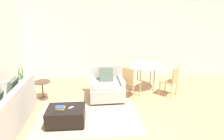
% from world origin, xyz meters
% --- Properties ---
extents(ground_plane, '(20.00, 20.00, 0.00)m').
position_xyz_m(ground_plane, '(0.00, 0.00, 0.00)').
color(ground_plane, tan).
extents(wall_back, '(12.00, 0.06, 2.75)m').
position_xyz_m(wall_back, '(0.00, 3.81, 1.38)').
color(wall_back, silver).
rests_on(wall_back, ground_plane).
extents(area_rug, '(2.43, 1.78, 0.01)m').
position_xyz_m(area_rug, '(-0.76, 0.93, 0.00)').
color(area_rug, tan).
rests_on(area_rug, ground_plane).
extents(couch, '(0.83, 2.02, 0.94)m').
position_xyz_m(couch, '(-2.52, 0.59, 0.32)').
color(couch, '#B2ADA3').
rests_on(couch, ground_plane).
extents(armchair, '(0.97, 0.96, 0.87)m').
position_xyz_m(armchair, '(-0.27, 1.89, 0.34)').
color(armchair, '#B2ADA3').
rests_on(armchair, ground_plane).
extents(ottoman, '(0.82, 0.61, 0.38)m').
position_xyz_m(ottoman, '(-1.24, 0.61, 0.21)').
color(ottoman, black).
rests_on(ottoman, ground_plane).
extents(book_stack, '(0.21, 0.18, 0.05)m').
position_xyz_m(book_stack, '(-1.35, 0.60, 0.41)').
color(book_stack, gold).
rests_on(book_stack, ottoman).
extents(tv_remote_primary, '(0.13, 0.12, 0.01)m').
position_xyz_m(tv_remote_primary, '(-1.12, 0.63, 0.39)').
color(tv_remote_primary, '#B7B7BC').
rests_on(tv_remote_primary, ottoman).
extents(potted_plant, '(0.32, 0.32, 1.13)m').
position_xyz_m(potted_plant, '(-2.60, 1.92, 0.30)').
color(potted_plant, brown).
rests_on(potted_plant, ground_plane).
extents(side_table, '(0.47, 0.47, 0.52)m').
position_xyz_m(side_table, '(-2.08, 1.97, 0.37)').
color(side_table, '#4C3828').
rests_on(side_table, ground_plane).
extents(dining_table, '(1.09, 1.09, 0.78)m').
position_xyz_m(dining_table, '(1.01, 2.49, 0.69)').
color(dining_table, '#99A8AD').
rests_on(dining_table, ground_plane).
extents(dining_chair_near_left, '(0.59, 0.59, 0.90)m').
position_xyz_m(dining_chair_near_left, '(0.40, 1.88, 0.52)').
color(dining_chair_near_left, tan).
rests_on(dining_chair_near_left, ground_plane).
extents(dining_chair_near_right, '(0.59, 0.59, 0.90)m').
position_xyz_m(dining_chair_near_right, '(1.62, 1.88, 0.52)').
color(dining_chair_near_right, tan).
rests_on(dining_chair_near_right, ground_plane).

